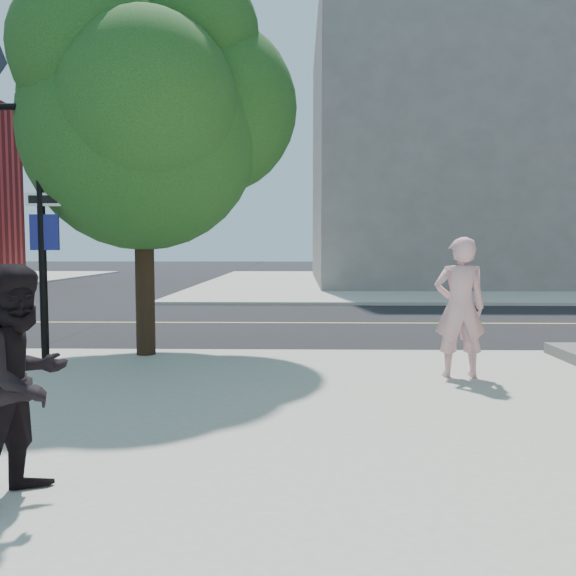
{
  "coord_description": "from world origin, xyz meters",
  "views": [
    {
      "loc": [
        4.09,
        -10.27,
        1.97
      ],
      "look_at": [
        3.89,
        -0.82,
        1.3
      ],
      "focal_mm": 35.66,
      "sensor_mm": 36.0,
      "label": 1
    }
  ],
  "objects": [
    {
      "name": "ground",
      "position": [
        0.0,
        0.0,
        0.0
      ],
      "size": [
        140.0,
        140.0,
        0.0
      ],
      "primitive_type": "plane",
      "color": "black",
      "rests_on": "ground"
    },
    {
      "name": "street_tree",
      "position": [
        1.53,
        -0.49,
        4.37
      ],
      "size": [
        4.96,
        4.51,
        6.58
      ],
      "rotation": [
        0.0,
        0.0,
        -0.34
      ],
      "color": "black",
      "rests_on": "sidewalk_se"
    },
    {
      "name": "pedestrian",
      "position": [
        2.04,
        -6.17,
        0.99
      ],
      "size": [
        0.89,
        1.01,
        1.73
      ],
      "primitive_type": "imported",
      "rotation": [
        0.0,
        0.0,
        1.24
      ],
      "color": "black",
      "rests_on": "sidewalk_se"
    },
    {
      "name": "road_ew",
      "position": [
        0.0,
        4.5,
        0.01
      ],
      "size": [
        140.0,
        9.0,
        0.01
      ],
      "primitive_type": "cube",
      "color": "black",
      "rests_on": "ground"
    },
    {
      "name": "filler_ne",
      "position": [
        14.0,
        22.0,
        7.12
      ],
      "size": [
        18.0,
        16.0,
        14.0
      ],
      "primitive_type": "cube",
      "color": "slate",
      "rests_on": "sidewalk_ne"
    },
    {
      "name": "sidewalk_ne",
      "position": [
        13.5,
        21.5,
        0.06
      ],
      "size": [
        29.0,
        25.0,
        0.12
      ],
      "primitive_type": "cube",
      "color": "#ADAB9C",
      "rests_on": "ground"
    },
    {
      "name": "man_on_phone",
      "position": [
        6.37,
        -2.13,
        1.12
      ],
      "size": [
        0.74,
        0.5,
        2.0
      ],
      "primitive_type": "imported",
      "rotation": [
        0.0,
        0.0,
        3.11
      ],
      "color": "#DDA1A6",
      "rests_on": "sidewalk_se"
    }
  ]
}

